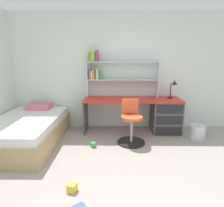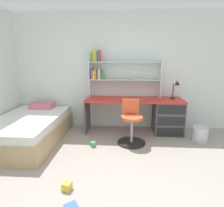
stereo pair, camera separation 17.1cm
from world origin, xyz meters
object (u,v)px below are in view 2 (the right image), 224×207
toy_block_yellow_2 (67,186)px  toy_block_green_0 (93,144)px  desk (159,114)px  swivel_chair (131,126)px  bookshelf_hutch (114,71)px  bed_platform (29,129)px  waste_bin (200,134)px  desk_lamp (177,87)px

toy_block_yellow_2 → toy_block_green_0: bearing=84.4°
desk → swivel_chair: 0.85m
swivel_chair → toy_block_green_0: size_ratio=9.72×
bookshelf_hutch → toy_block_yellow_2: bearing=-101.3°
bed_platform → waste_bin: size_ratio=6.46×
bookshelf_hutch → waste_bin: bookshelf_hutch is taller
waste_bin → toy_block_yellow_2: 2.69m
swivel_chair → toy_block_green_0: 0.78m
bookshelf_hutch → toy_block_yellow_2: 2.57m
bookshelf_hutch → toy_block_green_0: (-0.32, -0.99, -1.26)m
desk_lamp → waste_bin: bearing=-47.8°
waste_bin → toy_block_yellow_2: (-2.15, -1.61, -0.09)m
bookshelf_hutch → desk_lamp: size_ratio=4.03×
bookshelf_hutch → toy_block_green_0: size_ratio=18.31×
bookshelf_hutch → swivel_chair: bookshelf_hutch is taller
bookshelf_hutch → toy_block_yellow_2: (-0.44, -2.20, -1.25)m
waste_bin → desk_lamp: bearing=132.2°
toy_block_yellow_2 → desk_lamp: bearing=49.3°
bed_platform → toy_block_yellow_2: size_ratio=19.33×
bookshelf_hutch → waste_bin: 2.15m
desk → waste_bin: desk is taller
swivel_chair → waste_bin: (1.34, 0.19, -0.19)m
toy_block_yellow_2 → desk: bearing=54.7°
bed_platform → toy_block_yellow_2: (1.15, -1.37, -0.19)m
bookshelf_hutch → toy_block_yellow_2: bookshelf_hutch is taller
desk_lamp → toy_block_green_0: size_ratio=4.55×
swivel_chair → toy_block_yellow_2: bearing=-119.9°
waste_bin → desk: bearing=151.3°
swivel_chair → waste_bin: 1.36m
bed_platform → waste_bin: (3.30, 0.24, -0.10)m
desk_lamp → bed_platform: bearing=-166.9°
bookshelf_hutch → desk_lamp: 1.36m
bookshelf_hutch → bed_platform: bookshelf_hutch is taller
bookshelf_hutch → desk_lamp: bearing=-6.6°
bookshelf_hutch → bed_platform: bearing=-152.4°
swivel_chair → desk: bearing=44.3°
desk_lamp → bed_platform: 3.08m
desk → desk_lamp: size_ratio=5.35×
bookshelf_hutch → toy_block_green_0: bearing=-108.0°
desk_lamp → desk: bearing=-174.2°
bed_platform → swivel_chair: bearing=1.6°
desk → desk_lamp: 0.67m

